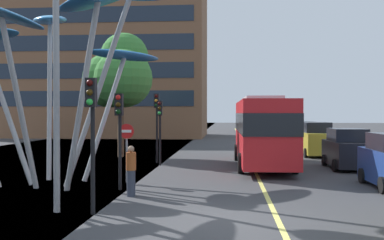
% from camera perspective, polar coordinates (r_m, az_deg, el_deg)
% --- Properties ---
extents(ground, '(120.00, 240.00, 0.10)m').
position_cam_1_polar(ground, '(12.03, 0.51, -12.92)').
color(ground, '#38383A').
extents(red_bus, '(2.85, 9.81, 3.68)m').
position_cam_1_polar(red_bus, '(23.61, 9.04, -1.09)').
color(red_bus, red).
rests_on(red_bus, ground).
extents(leaf_sculpture, '(10.30, 8.98, 7.72)m').
position_cam_1_polar(leaf_sculpture, '(18.46, -18.04, 10.71)').
color(leaf_sculpture, '#9EA0A5').
rests_on(leaf_sculpture, ground).
extents(traffic_light_kerb_near, '(0.28, 0.42, 3.79)m').
position_cam_1_polar(traffic_light_kerb_near, '(12.54, -12.76, 0.48)').
color(traffic_light_kerb_near, black).
rests_on(traffic_light_kerb_near, ground).
extents(traffic_light_kerb_far, '(0.28, 0.42, 3.53)m').
position_cam_1_polar(traffic_light_kerb_far, '(16.40, -9.31, -0.03)').
color(traffic_light_kerb_far, black).
rests_on(traffic_light_kerb_far, ground).
extents(traffic_light_island_mid, '(0.28, 0.42, 3.49)m').
position_cam_1_polar(traffic_light_island_mid, '(23.92, -4.16, 0.19)').
color(traffic_light_island_mid, black).
rests_on(traffic_light_island_mid, ground).
extents(traffic_light_opposite, '(0.28, 0.42, 3.93)m').
position_cam_1_polar(traffic_light_opposite, '(25.24, -4.56, 0.91)').
color(traffic_light_opposite, black).
rests_on(traffic_light_opposite, ground).
extents(car_parked_far, '(1.95, 3.87, 2.04)m').
position_cam_1_polar(car_parked_far, '(23.88, 19.29, -3.62)').
color(car_parked_far, black).
rests_on(car_parked_far, ground).
extents(car_side_street, '(1.95, 4.12, 2.22)m').
position_cam_1_polar(car_side_street, '(30.45, 15.62, -2.48)').
color(car_side_street, gold).
rests_on(car_side_street, ground).
extents(car_far_side, '(2.09, 3.90, 2.15)m').
position_cam_1_polar(car_far_side, '(36.85, 13.95, -1.96)').
color(car_far_side, '#2D5138').
rests_on(car_far_side, ground).
extents(street_lamp, '(1.75, 0.44, 7.43)m').
position_cam_1_polar(street_lamp, '(13.17, -15.39, 9.34)').
color(street_lamp, gray).
rests_on(street_lamp, ground).
extents(tree_pavement_near, '(4.86, 4.93, 8.12)m').
position_cam_1_polar(tree_pavement_near, '(29.45, -9.33, 5.69)').
color(tree_pavement_near, brown).
rests_on(tree_pavement_near, ground).
extents(pedestrian, '(0.34, 0.34, 1.72)m').
position_cam_1_polar(pedestrian, '(15.28, -7.83, -6.49)').
color(pedestrian, '#2D3342').
rests_on(pedestrian, ground).
extents(no_entry_sign, '(0.60, 0.12, 2.39)m').
position_cam_1_polar(no_entry_sign, '(18.14, -8.38, -2.98)').
color(no_entry_sign, gray).
rests_on(no_entry_sign, ground).
extents(backdrop_building, '(27.85, 12.26, 18.29)m').
position_cam_1_polar(backdrop_building, '(56.48, -12.74, 7.30)').
color(backdrop_building, brown).
rests_on(backdrop_building, ground).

